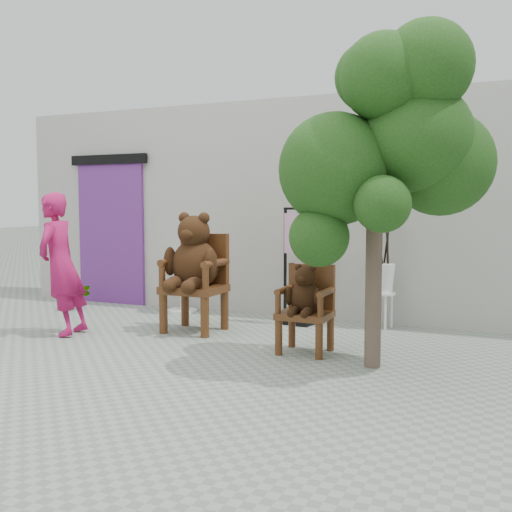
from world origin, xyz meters
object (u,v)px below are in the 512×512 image
Objects in this scene: chair_small at (306,300)px; display_stand at (297,279)px; cafe_table at (182,281)px; stool_bucket at (383,277)px; chair_big at (195,264)px; tree at (390,141)px; person at (61,264)px.

chair_small is 0.62× the size of display_stand.
stool_bucket is (2.91, -0.00, 0.20)m from cafe_table.
chair_big is 1.45m from cafe_table.
tree is at bearing -18.77° from chair_big.
chair_small is at bearing 86.29° from person.
stool_bucket is (0.47, 1.57, 0.08)m from chair_small.
cafe_table is at bearing 149.67° from tree.
stool_bucket is at bearing 103.00° from tree.
person is 2.94m from display_stand.
person is 0.54× the size of tree.
person reaches higher than chair_small.
person is at bearing -149.10° from chair_big.
display_stand is 1.04× the size of stool_bucket.
tree reaches higher than cafe_table.
chair_big reaches higher than stool_bucket.
chair_small is 0.56× the size of person.
person reaches higher than display_stand.
stool_bucket reaches higher than cafe_table.
display_stand is at bearing -170.81° from stool_bucket.
tree is (0.93, -0.40, 1.56)m from chair_small.
display_stand reaches higher than chair_small.
cafe_table is at bearing -177.73° from display_stand.
chair_big is 2.07× the size of cafe_table.
cafe_table is at bearing 127.26° from chair_big.
person is 2.03m from cafe_table.
stool_bucket is at bearing 73.32° from chair_small.
cafe_table is (-0.85, 1.11, -0.38)m from chair_big.
tree is (3.88, -0.05, 1.28)m from person.
display_stand is at bearing 116.27° from person.
tree is at bearing -23.16° from chair_small.
person is 4.08m from tree.
chair_small is 1.86m from tree.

